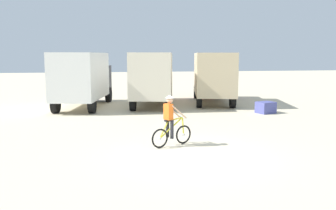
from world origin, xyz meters
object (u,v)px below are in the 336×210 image
box_truck_tan_camper (213,75)px  supply_crate (266,108)px  box_truck_cream_rv (153,76)px  box_truck_white_box (83,77)px  cyclist_orange_shirt (171,123)px

box_truck_tan_camper → supply_crate: box_truck_tan_camper is taller
box_truck_cream_rv → box_truck_tan_camper: bearing=6.1°
box_truck_white_box → box_truck_cream_rv: size_ratio=1.00×
supply_crate → box_truck_tan_camper: bearing=108.5°
box_truck_white_box → supply_crate: 10.96m
box_truck_white_box → box_truck_cream_rv: same height
box_truck_tan_camper → cyclist_orange_shirt: (-5.02, -10.96, -1.03)m
box_truck_tan_camper → box_truck_cream_rv: bearing=-173.9°
box_truck_cream_rv → box_truck_white_box: bearing=-178.5°
box_truck_white_box → box_truck_tan_camper: (8.45, 0.56, 0.00)m
box_truck_white_box → supply_crate: size_ratio=7.65×
box_truck_white_box → box_truck_tan_camper: 8.47m
box_truck_white_box → cyclist_orange_shirt: size_ratio=3.89×
supply_crate → box_truck_white_box: bearing=157.5°
box_truck_cream_rv → cyclist_orange_shirt: bearing=-94.8°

